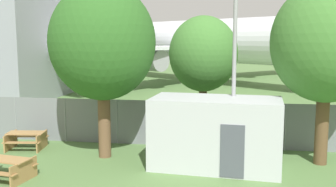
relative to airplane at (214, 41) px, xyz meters
name	(u,v)px	position (x,y,z in m)	size (l,w,h in m)	color
perimeter_fence	(171,123)	(-1.05, -25.69, -3.58)	(56.07, 0.07, 2.09)	gray
airplane	(214,41)	(0.00, 0.00, 0.00)	(38.84, 32.49, 13.92)	silver
portable_cabin	(216,133)	(1.08, -28.47, -3.29)	(5.01, 2.75, 2.68)	silver
picnic_bench_near_cabin	(26,139)	(-7.34, -27.23, -4.16)	(1.78, 1.61, 0.76)	#A37A47
picnic_bench_open_grass	(3,166)	(-6.19, -30.94, -4.15)	(2.07, 1.68, 0.76)	#A37A47
tree_near_hangar	(326,43)	(5.16, -27.44, 0.11)	(4.19, 4.19, 7.06)	brown
tree_left_of_cabin	(203,54)	(0.22, -22.61, -0.54)	(3.58, 3.58, 6.09)	brown
tree_behind_benches	(103,43)	(-3.51, -27.81, 0.10)	(4.28, 4.28, 7.11)	brown
light_mast	(235,54)	(1.73, -27.80, -0.32)	(0.44, 0.44, 6.94)	#99999E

